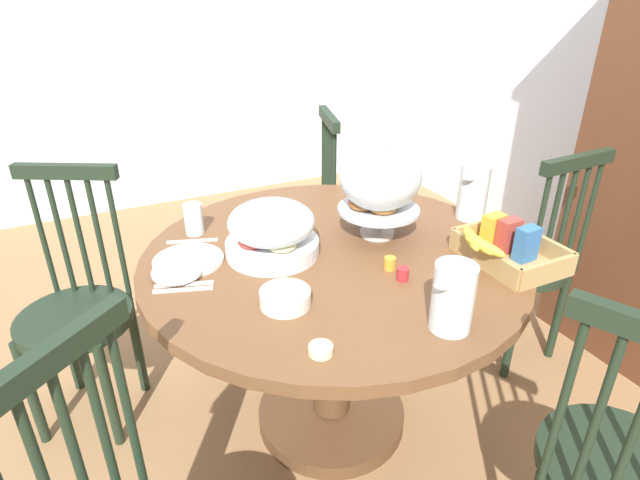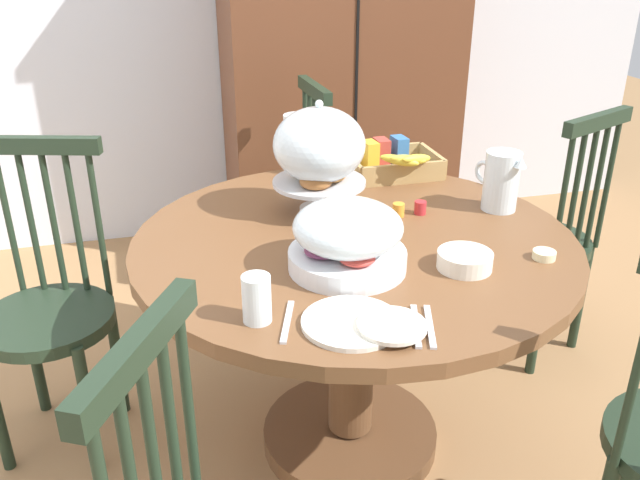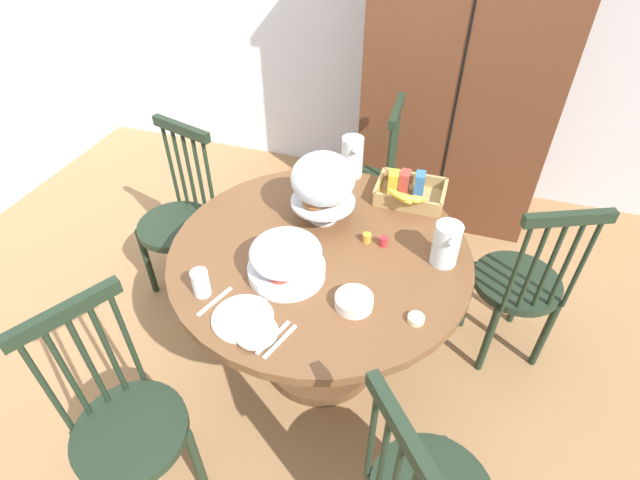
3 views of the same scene
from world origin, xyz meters
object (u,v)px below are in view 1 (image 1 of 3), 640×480
object	(u,v)px
cereal_bowl	(285,298)
butter_dish	(321,350)
dining_table	(333,305)
windsor_chair_near_window	(524,265)
cereal_basket	(506,247)
windsor_chair_host_seat	(618,474)
orange_juice_pitcher	(453,300)
windsor_chair_by_cabinet	(302,217)
windsor_chair_facing_door	(78,315)
china_plate_small	(177,272)
fruit_platter_covered	(272,230)
drinking_glass	(194,219)
china_plate_large	(188,260)
milk_pitcher	(473,194)
pastry_stand_with_dome	(380,181)

from	to	relation	value
cereal_bowl	butter_dish	distance (m)	0.23
butter_dish	cereal_bowl	bearing A→B (deg)	179.53
dining_table	windsor_chair_near_window	distance (m)	0.93
windsor_chair_near_window	cereal_basket	distance (m)	0.64
butter_dish	windsor_chair_host_seat	bearing A→B (deg)	55.89
windsor_chair_near_window	cereal_bowl	xyz separation A→B (m)	(0.23, -1.18, 0.31)
orange_juice_pitcher	windsor_chair_by_cabinet	bearing A→B (deg)	172.03
cereal_basket	butter_dish	world-z (taller)	cereal_basket
windsor_chair_facing_door	cereal_basket	size ratio (longest dim) A/B	3.09
orange_juice_pitcher	china_plate_small	distance (m)	0.80
windsor_chair_near_window	fruit_platter_covered	xyz separation A→B (m)	(-0.06, -1.10, 0.37)
china_plate_small	drinking_glass	size ratio (longest dim) A/B	1.36
windsor_chair_by_cabinet	butter_dish	world-z (taller)	windsor_chair_by_cabinet
windsor_chair_near_window	orange_juice_pitcher	world-z (taller)	windsor_chair_near_window
fruit_platter_covered	china_plate_large	bearing A→B (deg)	-104.60
orange_juice_pitcher	cereal_basket	bearing A→B (deg)	118.84
windsor_chair_by_cabinet	china_plate_large	size ratio (longest dim) A/B	4.43
windsor_chair_by_cabinet	milk_pitcher	distance (m)	0.99
dining_table	china_plate_small	size ratio (longest dim) A/B	8.30
china_plate_small	cereal_basket	bearing A→B (deg)	70.09
cereal_basket	butter_dish	distance (m)	0.74
pastry_stand_with_dome	orange_juice_pitcher	size ratio (longest dim) A/B	1.87
windsor_chair_facing_door	china_plate_small	distance (m)	0.58
dining_table	cereal_bowl	world-z (taller)	cereal_bowl
fruit_platter_covered	cereal_bowl	world-z (taller)	fruit_platter_covered
windsor_chair_facing_door	orange_juice_pitcher	bearing A→B (deg)	43.30
windsor_chair_host_seat	windsor_chair_facing_door	bearing A→B (deg)	-138.45
fruit_platter_covered	china_plate_large	distance (m)	0.28
cereal_basket	china_plate_large	xyz separation A→B (m)	(-0.42, -0.91, -0.04)
windsor_chair_near_window	pastry_stand_with_dome	world-z (taller)	pastry_stand_with_dome
pastry_stand_with_dome	fruit_platter_covered	bearing A→B (deg)	-93.63
pastry_stand_with_dome	fruit_platter_covered	size ratio (longest dim) A/B	1.15
windsor_chair_host_seat	orange_juice_pitcher	bearing A→B (deg)	-143.46
windsor_chair_near_window	pastry_stand_with_dome	size ratio (longest dim) A/B	2.83
orange_juice_pitcher	windsor_chair_near_window	bearing A→B (deg)	121.14
windsor_chair_facing_door	cereal_bowl	xyz separation A→B (m)	(0.67, 0.55, 0.31)
windsor_chair_near_window	china_plate_small	size ratio (longest dim) A/B	6.50
fruit_platter_covered	china_plate_small	bearing A→B (deg)	-88.56
windsor_chair_by_cabinet	windsor_chair_facing_door	distance (m)	1.16
windsor_chair_near_window	china_plate_large	world-z (taller)	windsor_chair_near_window
dining_table	windsor_chair_by_cabinet	world-z (taller)	windsor_chair_by_cabinet
fruit_platter_covered	china_plate_small	world-z (taller)	fruit_platter_covered
windsor_chair_facing_door	china_plate_large	size ratio (longest dim) A/B	4.43
windsor_chair_host_seat	drinking_glass	distance (m)	1.44
china_plate_small	drinking_glass	distance (m)	0.30
china_plate_large	china_plate_small	bearing A→B (deg)	-33.53
pastry_stand_with_dome	dining_table	bearing A→B (deg)	-75.38
dining_table	windsor_chair_near_window	bearing A→B (deg)	91.15
dining_table	cereal_basket	distance (m)	0.60
milk_pitcher	butter_dish	xyz separation A→B (m)	(0.47, -0.84, -0.08)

